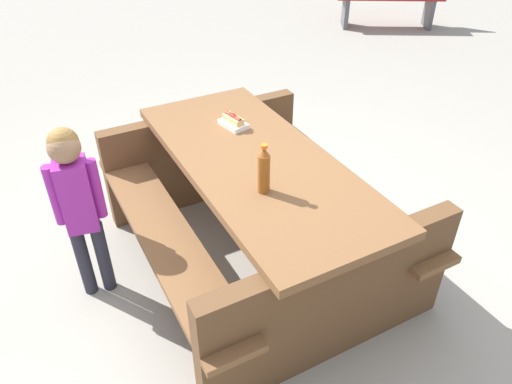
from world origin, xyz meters
TOP-DOWN VIEW (x-y plane):
  - ground_plane at (0.00, 0.00)m, footprint 30.00×30.00m
  - picnic_table at (0.00, 0.00)m, footprint 2.03×1.72m
  - soda_bottle at (-0.31, 0.05)m, footprint 0.06×0.06m
  - hotdog_tray at (0.40, 0.02)m, footprint 0.21×0.17m
  - child_in_coat at (0.04, 0.95)m, footprint 0.17×0.26m

SIDE VIEW (x-z plane):
  - ground_plane at x=0.00m, z-range 0.00..0.00m
  - picnic_table at x=0.00m, z-range 0.07..0.82m
  - child_in_coat at x=0.04m, z-range 0.15..1.21m
  - hotdog_tray at x=0.40m, z-range 0.74..0.82m
  - soda_bottle at x=-0.31m, z-range 0.74..1.00m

